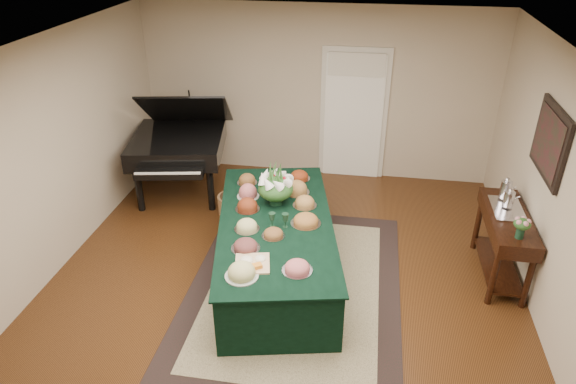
% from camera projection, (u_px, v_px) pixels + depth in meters
% --- Properties ---
extents(ground, '(6.00, 6.00, 0.00)m').
position_uv_depth(ground, '(284.00, 282.00, 6.07)').
color(ground, black).
rests_on(ground, ground).
extents(area_rug, '(2.41, 3.38, 0.01)m').
position_uv_depth(area_rug, '(295.00, 288.00, 5.96)').
color(area_rug, black).
rests_on(area_rug, ground).
extents(kitchen_doorway, '(1.05, 0.07, 2.10)m').
position_uv_depth(kitchen_doorway, '(353.00, 116.00, 8.06)').
color(kitchen_doorway, beige).
rests_on(kitchen_doorway, ground).
extents(buffet_table, '(1.83, 2.96, 0.73)m').
position_uv_depth(buffet_table, '(276.00, 247.00, 6.06)').
color(buffet_table, black).
rests_on(buffet_table, ground).
extents(food_platters, '(1.21, 2.44, 0.14)m').
position_uv_depth(food_platters, '(272.00, 212.00, 5.96)').
color(food_platters, silver).
rests_on(food_platters, buffet_table).
extents(cutting_board, '(0.41, 0.41, 0.10)m').
position_uv_depth(cutting_board, '(252.00, 261.00, 5.16)').
color(cutting_board, tan).
rests_on(cutting_board, buffet_table).
extents(green_goblets, '(0.22, 0.09, 0.18)m').
position_uv_depth(green_goblets, '(279.00, 220.00, 5.73)').
color(green_goblets, '#13311F').
rests_on(green_goblets, buffet_table).
extents(floral_centerpiece, '(0.44, 0.44, 0.44)m').
position_uv_depth(floral_centerpiece, '(276.00, 185.00, 6.11)').
color(floral_centerpiece, '#13311F').
rests_on(floral_centerpiece, buffet_table).
extents(grand_piano, '(1.60, 1.79, 1.65)m').
position_uv_depth(grand_piano, '(179.00, 144.00, 7.63)').
color(grand_piano, black).
rests_on(grand_piano, ground).
extents(wicker_basket, '(0.42, 0.42, 0.26)m').
position_uv_depth(wicker_basket, '(232.00, 204.00, 7.42)').
color(wicker_basket, '#94663B').
rests_on(wicker_basket, ground).
extents(mahogany_sideboard, '(0.45, 1.29, 0.84)m').
position_uv_depth(mahogany_sideboard, '(506.00, 229.00, 5.88)').
color(mahogany_sideboard, black).
rests_on(mahogany_sideboard, ground).
extents(tea_service, '(0.34, 0.58, 0.30)m').
position_uv_depth(tea_service, '(507.00, 196.00, 5.93)').
color(tea_service, silver).
rests_on(tea_service, mahogany_sideboard).
extents(pink_bouquet, '(0.19, 0.19, 0.25)m').
position_uv_depth(pink_bouquet, '(522.00, 225.00, 5.31)').
color(pink_bouquet, '#13311F').
rests_on(pink_bouquet, mahogany_sideboard).
extents(wall_painting, '(0.05, 0.95, 0.75)m').
position_uv_depth(wall_painting, '(550.00, 142.00, 5.32)').
color(wall_painting, black).
rests_on(wall_painting, ground).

